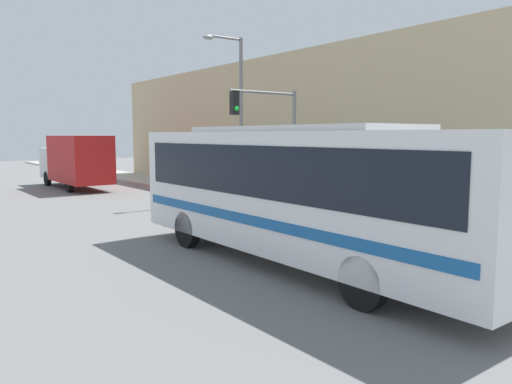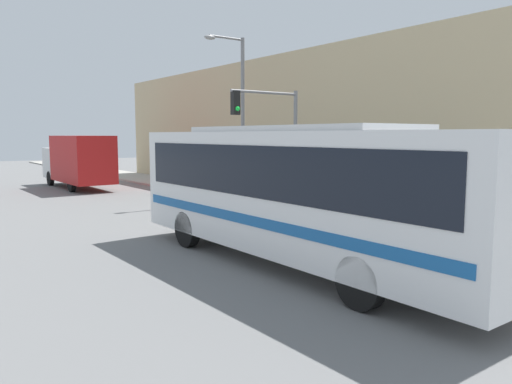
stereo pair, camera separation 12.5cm
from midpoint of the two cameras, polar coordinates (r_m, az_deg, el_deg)
name	(u,v)px [view 2 (the right image)]	position (r m, az deg, el deg)	size (l,w,h in m)	color
ground_plane	(390,285)	(11.19, 15.42, -10.17)	(120.00, 120.00, 0.00)	slate
sidewalk	(189,186)	(30.48, -7.55, 0.63)	(3.23, 70.00, 0.12)	#A8A399
building_facade	(287,127)	(29.90, 3.63, 7.39)	(6.00, 30.68, 7.23)	tan
city_bus	(297,186)	(11.99, 4.95, 0.68)	(2.61, 11.01, 3.38)	white
delivery_truck	(78,160)	(31.48, -19.59, 3.48)	(2.21, 7.69, 3.12)	#B21919
fire_hydrant	(434,221)	(16.50, 19.91, -3.16)	(0.26, 0.34, 0.76)	red
traffic_light_pole	(273,127)	(20.16, 2.17, 7.42)	(3.28, 0.35, 4.85)	slate
parking_meter	(281,184)	(21.49, 3.04, 0.89)	(0.14, 0.14, 1.38)	slate
street_lamp	(238,106)	(24.00, -1.87, 9.85)	(2.17, 0.28, 7.59)	slate
pedestrian_near_corner	(251,180)	(24.67, -0.40, 1.39)	(0.34, 0.34, 1.64)	#23283D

